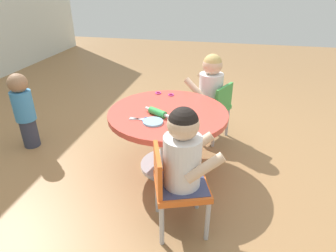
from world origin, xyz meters
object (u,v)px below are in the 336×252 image
Objects in this scene: seated_child_right at (211,83)px; toddler_standing at (24,109)px; seated_child_left at (183,151)px; craft_scissors at (142,119)px; child_chair_left at (176,185)px; child_chair_right at (213,108)px; rolling_pin at (158,112)px; craft_table at (168,125)px.

seated_child_right reaches higher than toddler_standing.
seated_child_left is 1.00× the size of seated_child_right.
child_chair_left is at bearing -142.61° from craft_scissors.
seated_child_left is 0.54m from craft_scissors.
seated_child_left is 0.95× the size of child_chair_right.
toddler_standing is at bearing 83.23° from rolling_pin.
seated_child_left is at bearing -70.49° from child_chair_left.
child_chair_right reaches higher than craft_table.
child_chair_right is 1.64m from toddler_standing.
child_chair_right is at bearing -29.14° from rolling_pin.
seated_child_left is at bearing -160.01° from craft_table.
seated_child_right is 3.76× the size of craft_scissors.
toddler_standing is at bearing 65.69° from child_chair_left.
seated_child_right is 2.42× the size of rolling_pin.
toddler_standing is 1.16m from craft_scissors.
seated_child_right is at bearing -25.98° from rolling_pin.
toddler_standing is (0.65, 1.45, 0.05)m from child_chair_left.
seated_child_right is at bearing 64.71° from child_chair_right.
seated_child_right is at bearing -2.41° from seated_child_left.
child_chair_right is 0.80× the size of toddler_standing.
child_chair_left reaches higher than craft_table.
toddler_standing is at bearing 107.30° from child_chair_right.
child_chair_left is at bearing 109.51° from seated_child_left.
toddler_standing reaches higher than child_chair_right.
toddler_standing is 1.23m from rolling_pin.
toddler_standing is at bearing 78.24° from craft_scissors.
child_chair_left is 0.60m from rolling_pin.
rolling_pin reaches higher than craft_scissors.
toddler_standing is at bearing 87.42° from craft_table.
craft_table is 0.64m from seated_child_left.
toddler_standing is (0.06, 1.27, -0.01)m from craft_table.
rolling_pin is (0.51, 0.23, 0.21)m from child_chair_left.
seated_child_left is (0.01, -0.04, 0.23)m from child_chair_left.
seated_child_left is at bearing -138.59° from craft_scissors.
child_chair_right is at bearing -115.29° from seated_child_right.
seated_child_left is at bearing -151.56° from rolling_pin.
craft_scissors is at bearing 37.39° from child_chair_left.
craft_table is at bearing 19.99° from seated_child_left.
craft_scissors is (-0.23, -1.13, 0.13)m from toddler_standing.
child_chair_left is 1.59m from toddler_standing.
craft_scissors is (-0.72, 0.44, 0.19)m from child_chair_right.
child_chair_left is 0.23m from seated_child_left.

